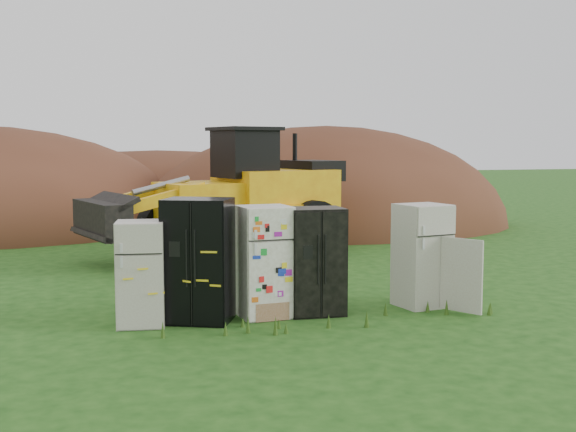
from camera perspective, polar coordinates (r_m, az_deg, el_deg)
name	(u,v)px	position (r m, az deg, el deg)	size (l,w,h in m)	color
ground	(296,314)	(12.18, 0.63, -7.76)	(120.00, 120.00, 0.00)	#194512
fridge_leftmost	(141,273)	(11.53, -11.56, -4.47)	(0.73, 0.70, 1.64)	beige
fridge_black_side	(198,260)	(11.62, -7.09, -3.49)	(1.03, 0.81, 1.98)	black
fridge_sticker	(264,261)	(11.87, -1.88, -3.61)	(0.82, 0.75, 1.83)	white
fridge_dark_mid	(315,261)	(12.06, 2.16, -3.57)	(0.91, 0.74, 1.79)	black
fridge_open_door	(422,255)	(12.84, 10.55, -3.07)	(0.81, 0.75, 1.80)	beige
wheel_loader	(216,193)	(18.09, -5.70, 1.86)	(6.76, 2.74, 3.27)	yellow
dirt_mound_right	(326,226)	(25.15, 3.02, -0.79)	(13.19, 9.67, 6.95)	#4D2818
dirt_mound_back	(158,216)	(29.08, -10.22, 0.00)	(16.08, 10.72, 5.21)	#4D2818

